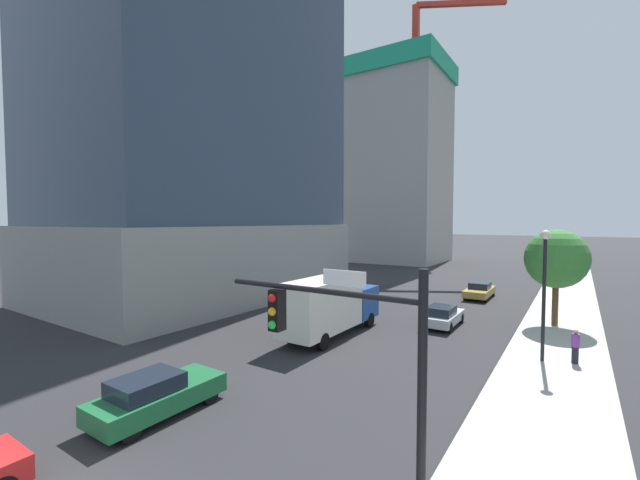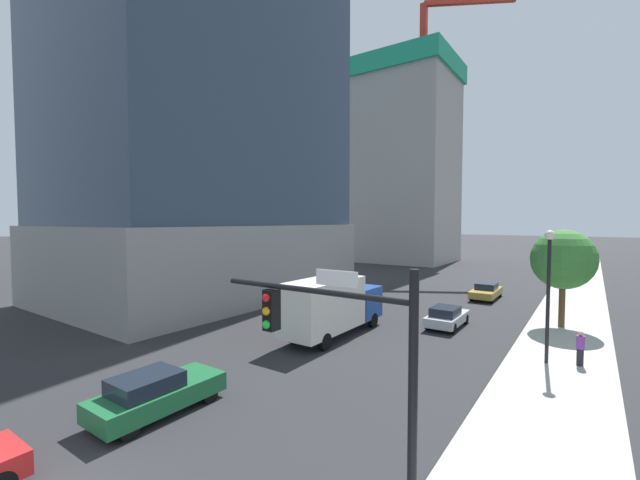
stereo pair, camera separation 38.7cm
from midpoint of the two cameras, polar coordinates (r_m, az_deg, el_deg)
The scene contains 10 objects.
sidewalk at distance 24.10m, azimuth 32.10°, elevation -13.58°, with size 4.36×120.00×0.15m, color #B2AFA8.
construction_building at distance 68.17m, azimuth 12.48°, elevation 12.04°, with size 23.73×14.77×39.20m.
traffic_light_pole at distance 9.23m, azimuth 3.89°, elevation -14.74°, with size 5.35×0.48×5.58m.
street_lamp at distance 20.94m, azimuth 30.70°, elevation -4.64°, with size 0.44×0.44×6.12m.
street_tree at distance 28.51m, azimuth 32.13°, elevation -2.43°, with size 3.67×3.67×6.02m.
car_green at distance 15.59m, azimuth -22.02°, elevation -19.88°, with size 1.87×4.50×1.48m.
car_gold at distance 37.00m, azimuth 23.23°, elevation -6.81°, with size 1.86×4.63×1.35m.
car_silver at distance 26.49m, azimuth 18.32°, elevation -10.51°, with size 1.77×4.01×1.34m.
box_truck at distance 23.01m, azimuth 2.22°, elevation -9.37°, with size 2.34×7.87×3.40m.
pedestrian_purple_shirt at distance 21.95m, azimuth 34.00°, elevation -12.88°, with size 0.34×0.34×1.57m.
Camera 2 is at (9.95, -3.05, 6.68)m, focal length 22.07 mm.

